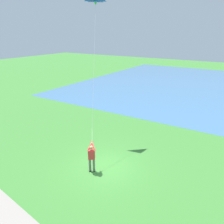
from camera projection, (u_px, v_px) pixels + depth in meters
ground_plane at (105, 168)px, 14.27m from camera, size 120.00×120.00×0.00m
person_kite_flyer at (92, 156)px, 13.59m from camera, size 0.62×0.53×1.83m
flying_kite at (96, 1)px, 15.36m from camera, size 4.60×3.01×8.75m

